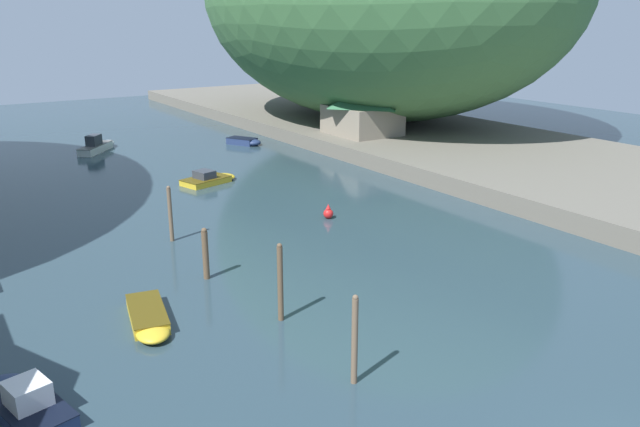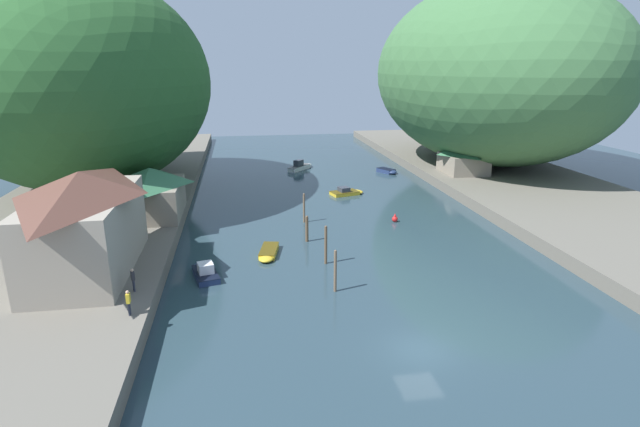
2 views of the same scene
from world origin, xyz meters
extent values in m
plane|color=#283D47|center=(0.00, 30.00, 0.00)|extent=(130.00, 130.00, 0.00)
cube|color=#666056|center=(-27.42, 30.00, 0.65)|extent=(22.00, 120.00, 1.31)
cube|color=#666056|center=(27.42, 30.00, 0.65)|extent=(22.00, 120.00, 1.31)
ellipsoid|color=#285628|center=(-28.52, 42.09, 14.21)|extent=(30.13, 42.18, 25.80)
ellipsoid|color=#3D6B3D|center=(28.52, 48.71, 15.01)|extent=(33.94, 47.52, 27.41)
cube|color=gray|center=(-21.86, 12.93, 4.25)|extent=(6.22, 13.33, 5.88)
pyramid|color=brown|center=(-21.86, 12.93, 8.09)|extent=(6.72, 14.40, 1.81)
cube|color=gray|center=(-19.39, 27.03, 3.02)|extent=(5.90, 8.74, 3.42)
pyramid|color=#38704C|center=(-19.39, 27.03, 5.53)|extent=(6.38, 9.44, 1.61)
cube|color=gray|center=(21.57, 41.76, 2.66)|extent=(5.52, 6.46, 2.71)
pyramid|color=#38704C|center=(21.57, 41.76, 4.94)|extent=(5.96, 6.98, 1.84)
cube|color=gold|center=(-7.99, 17.41, 0.24)|extent=(2.06, 3.70, 0.49)
ellipsoid|color=gold|center=(-8.33, 15.70, 0.24)|extent=(1.64, 1.97, 0.49)
cube|color=#4C3E0E|center=(-7.99, 17.41, 0.50)|extent=(2.10, 3.77, 0.03)
cube|color=navy|center=(-13.33, 12.94, 0.24)|extent=(2.45, 3.85, 0.48)
ellipsoid|color=navy|center=(-13.75, 14.67, 0.24)|extent=(1.94, 2.10, 0.48)
cube|color=black|center=(-13.33, 12.94, 0.50)|extent=(2.50, 3.93, 0.03)
cube|color=silver|center=(-13.30, 12.83, 0.88)|extent=(1.42, 1.48, 0.81)
cube|color=navy|center=(12.39, 49.46, 0.31)|extent=(2.65, 3.20, 0.62)
ellipsoid|color=navy|center=(13.06, 48.20, 0.31)|extent=(1.91, 1.92, 0.62)
cube|color=black|center=(12.39, 49.46, 0.64)|extent=(2.70, 3.27, 0.03)
cube|color=gold|center=(3.11, 36.98, 0.22)|extent=(3.89, 2.89, 0.43)
ellipsoid|color=gold|center=(4.78, 37.45, 0.22)|extent=(2.19, 2.33, 0.43)
cube|color=#4C3E0E|center=(3.11, 36.98, 0.45)|extent=(3.97, 2.95, 0.03)
cube|color=#333842|center=(3.00, 36.95, 0.74)|extent=(1.55, 1.70, 0.61)
cube|color=white|center=(-0.88, 53.63, 0.33)|extent=(4.00, 4.39, 0.67)
ellipsoid|color=white|center=(0.62, 55.40, 0.33)|extent=(2.45, 2.58, 0.67)
cube|color=#525252|center=(-0.88, 53.63, 0.68)|extent=(4.08, 4.48, 0.03)
cube|color=#333842|center=(-0.97, 53.52, 1.16)|extent=(1.75, 1.83, 0.99)
cylinder|color=brown|center=(-3.54, 8.81, 1.60)|extent=(0.22, 0.22, 3.20)
sphere|color=brown|center=(-3.54, 8.81, 3.25)|extent=(0.20, 0.20, 0.20)
cylinder|color=brown|center=(-3.31, 14.30, 1.64)|extent=(0.24, 0.24, 3.28)
sphere|color=brown|center=(-3.31, 14.30, 3.32)|extent=(0.22, 0.22, 0.22)
cylinder|color=brown|center=(-4.16, 20.07, 1.20)|extent=(0.30, 0.30, 2.41)
sphere|color=brown|center=(-4.16, 20.07, 2.47)|extent=(0.27, 0.27, 0.27)
cylinder|color=brown|center=(-3.64, 26.14, 1.54)|extent=(0.23, 0.23, 3.09)
sphere|color=brown|center=(-3.64, 26.14, 3.14)|extent=(0.21, 0.21, 0.21)
sphere|color=red|center=(6.12, 24.71, 0.31)|extent=(0.63, 0.63, 0.63)
cone|color=red|center=(6.12, 24.71, 0.78)|extent=(0.31, 0.31, 0.31)
cylinder|color=#282D3D|center=(-17.85, 8.31, 1.73)|extent=(0.13, 0.13, 0.85)
cylinder|color=#282D3D|center=(-17.92, 8.48, 1.73)|extent=(0.13, 0.13, 0.85)
cube|color=#2D2D33|center=(-17.88, 8.40, 2.47)|extent=(0.35, 0.44, 0.62)
sphere|color=beige|center=(-17.88, 8.40, 2.89)|extent=(0.22, 0.22, 0.22)
cylinder|color=#282D3D|center=(-17.49, 4.75, 1.73)|extent=(0.13, 0.13, 0.85)
cylinder|color=#282D3D|center=(-17.49, 4.93, 1.73)|extent=(0.13, 0.13, 0.85)
cube|color=gold|center=(-17.49, 4.84, 2.47)|extent=(0.22, 0.38, 0.62)
sphere|color=tan|center=(-17.49, 4.84, 2.89)|extent=(0.22, 0.22, 0.22)
camera|label=1|loc=(-14.92, -6.37, 12.15)|focal=35.00mm
camera|label=2|loc=(-10.15, -24.96, 16.54)|focal=28.00mm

